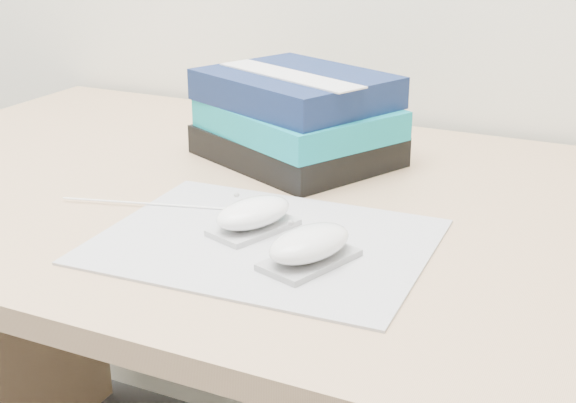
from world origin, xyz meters
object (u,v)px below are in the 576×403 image
at_px(mouse_front, 310,246).
at_px(book_stack, 297,118).
at_px(mouse_rear, 254,215).
at_px(pouch, 296,133).
at_px(desk, 381,346).

bearing_deg(mouse_front, book_stack, 117.13).
height_order(mouse_rear, mouse_front, mouse_front).
distance_m(mouse_front, pouch, 0.32).
bearing_deg(mouse_rear, pouch, 103.05).
height_order(book_stack, pouch, book_stack).
relative_size(mouse_rear, mouse_front, 0.97).
relative_size(mouse_front, pouch, 0.93).
bearing_deg(mouse_rear, book_stack, 104.90).
relative_size(desk, mouse_front, 13.17).
height_order(mouse_front, book_stack, book_stack).
relative_size(desk, book_stack, 4.80).
distance_m(book_stack, pouch, 0.05).
bearing_deg(mouse_rear, desk, 63.08).
distance_m(mouse_rear, pouch, 0.24).
xyz_separation_m(desk, book_stack, (-0.17, 0.08, 0.30)).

